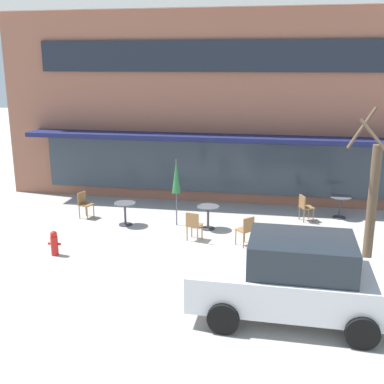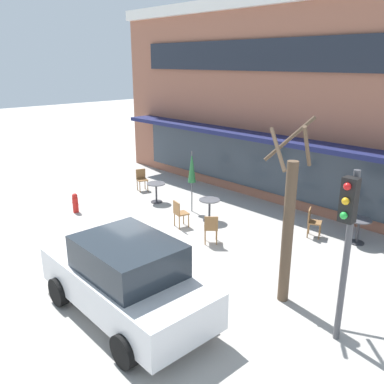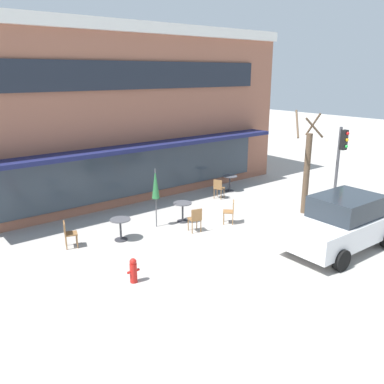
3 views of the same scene
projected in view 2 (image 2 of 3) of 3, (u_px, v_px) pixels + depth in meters
name	position (u px, v px, depth m)	size (l,w,h in m)	color
ground_plane	(138.00, 245.00, 11.97)	(80.00, 80.00, 0.00)	#ADA8A0
building_facade	(324.00, 96.00, 17.35)	(16.70, 9.10, 7.46)	#935B47
cafe_table_near_wall	(156.00, 189.00, 15.44)	(0.70, 0.70, 0.76)	#333338
cafe_table_streetside	(359.00, 227.00, 11.94)	(0.70, 0.70, 0.76)	#333338
cafe_table_by_tree	(209.00, 206.00, 13.64)	(0.70, 0.70, 0.76)	#333338
patio_umbrella_green_folded	(192.00, 167.00, 14.16)	(0.28, 0.28, 2.20)	#4C4C51
cafe_chair_0	(312.00, 220.00, 12.42)	(0.53, 0.53, 0.89)	olive
cafe_chair_1	(179.00, 212.00, 13.09)	(0.48, 0.48, 0.89)	olive
cafe_chair_2	(211.00, 227.00, 11.91)	(0.57, 0.57, 0.89)	olive
cafe_chair_3	(142.00, 178.00, 16.89)	(0.50, 0.50, 0.89)	olive
parked_sedan	(126.00, 278.00, 8.42)	(4.24, 2.09, 1.76)	silver
street_tree	(288.00, 225.00, 8.70)	(1.11, 1.29, 4.08)	brown
traffic_light_pole	(347.00, 231.00, 7.18)	(0.26, 0.44, 3.40)	#47474C
fire_hydrant	(75.00, 203.00, 14.46)	(0.36, 0.20, 0.71)	red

